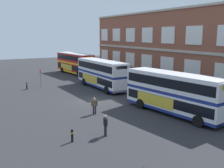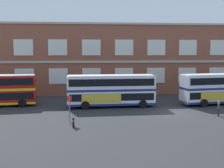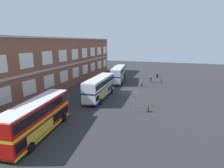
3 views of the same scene
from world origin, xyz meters
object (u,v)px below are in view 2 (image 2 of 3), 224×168
Objects in this scene: double_decker_far at (221,88)px; second_passenger at (219,108)px; safety_bollard_west at (73,123)px; double_decker_middle at (111,90)px; bus_stand_flag at (69,106)px.

second_passenger is (-3.59, -6.90, -1.22)m from double_decker_far.
safety_bollard_west is (-19.22, -10.38, -1.66)m from double_decker_far.
double_decker_middle is at bearing 150.60° from second_passenger.
double_decker_middle is 11.66× the size of safety_bollard_west.
safety_bollard_west is at bearing -167.46° from second_passenger.
bus_stand_flag is 2.46m from safety_bollard_west.
double_decker_middle is at bearing 65.92° from safety_bollard_west.
double_decker_far reaches higher than second_passenger.
double_decker_middle is 9.09m from bus_stand_flag.
safety_bollard_west is at bearing -151.63° from double_decker_far.
bus_stand_flag is (-19.67, -8.25, -0.51)m from double_decker_far.
safety_bollard_west is at bearing -114.08° from double_decker_middle.
bus_stand_flag is at bearing -157.25° from double_decker_far.
second_passenger is at bearing 4.79° from bus_stand_flag.
second_passenger is 16.01m from safety_bollard_west.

